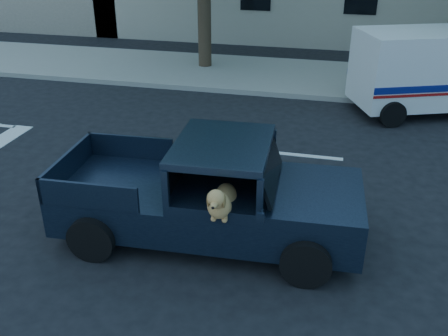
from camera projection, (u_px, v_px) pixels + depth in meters
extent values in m
plane|color=black|center=(286.00, 244.00, 7.95)|extent=(120.00, 120.00, 0.00)
cube|color=gray|center=(323.00, 79.00, 15.91)|extent=(60.00, 4.00, 0.15)
cylinder|color=#332619|center=(204.00, 3.00, 16.14)|extent=(0.44, 0.44, 4.40)
cube|color=black|center=(208.00, 206.00, 7.92)|extent=(4.80, 2.04, 0.60)
cube|color=black|center=(317.00, 195.00, 7.47)|extent=(1.45, 1.88, 0.15)
cube|color=black|center=(222.00, 146.00, 7.40)|extent=(1.49, 1.81, 0.11)
cube|color=black|center=(271.00, 169.00, 7.42)|extent=(0.31, 1.57, 0.51)
cube|color=black|center=(229.00, 212.00, 7.41)|extent=(0.52, 0.52, 0.34)
cube|color=black|center=(261.00, 218.00, 6.50)|extent=(0.09, 0.05, 0.15)
cube|color=silver|center=(429.00, 93.00, 13.18)|extent=(4.30, 3.10, 0.47)
cube|color=silver|center=(422.00, 59.00, 12.72)|extent=(3.61, 2.82, 1.40)
cube|color=navy|center=(436.00, 89.00, 12.15)|extent=(2.95, 1.19, 0.17)
cube|color=#9E0F0F|center=(435.00, 95.00, 12.22)|extent=(2.95, 1.19, 0.07)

